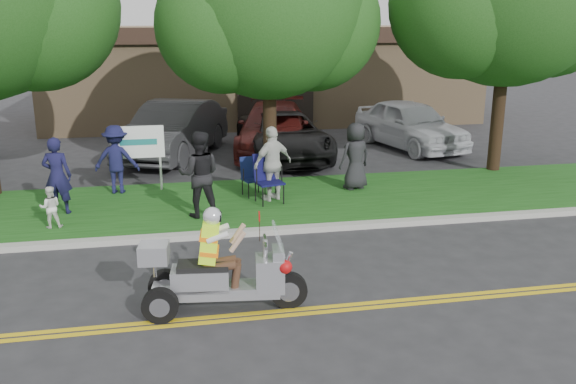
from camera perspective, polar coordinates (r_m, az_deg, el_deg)
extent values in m
plane|color=#28282B|center=(9.90, 2.34, -9.70)|extent=(120.00, 120.00, 0.00)
cube|color=gold|center=(9.39, 3.17, -11.16)|extent=(60.00, 0.10, 0.01)
cube|color=gold|center=(9.53, 2.93, -10.73)|extent=(60.00, 0.10, 0.01)
cube|color=#A8A89E|center=(12.64, -0.83, -3.61)|extent=(60.00, 0.25, 0.12)
cube|color=#184713|center=(14.66, -2.32, -0.89)|extent=(60.00, 4.00, 0.10)
cube|color=#9E7F5B|center=(28.08, -2.64, 11.15)|extent=(18.00, 8.00, 4.00)
cube|color=black|center=(24.00, -1.22, 14.44)|extent=(18.00, 0.30, 0.60)
sphere|color=#1D4A15|center=(16.28, -22.72, 15.80)|extent=(4.05, 4.05, 4.05)
cylinder|color=#332114|center=(16.24, -1.73, 8.14)|extent=(0.36, 0.36, 4.20)
sphere|color=#1D4A15|center=(16.10, -1.81, 17.17)|extent=(4.80, 4.80, 4.80)
sphere|color=#1D4A15|center=(16.63, 2.27, 15.57)|extent=(3.60, 3.60, 3.60)
sphere|color=#1D4A15|center=(15.75, -6.14, 15.21)|extent=(3.36, 3.36, 3.36)
cylinder|color=#332114|center=(18.23, 19.24, 9.01)|extent=(0.36, 0.36, 4.76)
sphere|color=#1D4A15|center=(19.13, 23.23, 16.07)|extent=(4.20, 4.20, 4.20)
sphere|color=#1D4A15|center=(17.30, 16.10, 16.58)|extent=(3.92, 3.92, 3.92)
cylinder|color=silver|center=(15.78, -15.44, 1.62)|extent=(0.06, 0.06, 1.10)
cylinder|color=silver|center=(15.73, -11.81, 1.81)|extent=(0.06, 0.06, 1.10)
cube|color=white|center=(15.58, -13.81, 4.57)|extent=(1.25, 0.06, 0.80)
cylinder|color=black|center=(9.41, 0.07, -9.17)|extent=(0.58, 0.20, 0.57)
cylinder|color=black|center=(9.17, -11.88, -10.37)|extent=(0.54, 0.20, 0.53)
cylinder|color=black|center=(9.79, -11.38, -8.61)|extent=(0.54, 0.20, 0.53)
cube|color=#A7A8B0|center=(9.38, -6.39, -9.11)|extent=(1.84, 0.64, 0.17)
cube|color=#A7A8B0|center=(9.32, -8.20, -8.02)|extent=(0.90, 0.53, 0.33)
cube|color=black|center=(9.24, -7.95, -6.88)|extent=(0.80, 0.48, 0.10)
cube|color=#A7A8B0|center=(9.28, -1.70, -7.63)|extent=(0.48, 0.50, 0.52)
cube|color=silver|center=(9.08, -0.89, -4.41)|extent=(0.23, 0.46, 0.46)
cube|color=#A7A8B0|center=(9.23, -12.44, -5.61)|extent=(0.47, 0.45, 0.29)
sphere|color=#B20C0F|center=(9.10, -0.29, -6.93)|extent=(0.21, 0.21, 0.21)
cube|color=#B8F319|center=(9.09, -7.38, -4.66)|extent=(0.37, 0.42, 0.62)
sphere|color=silver|center=(8.96, -7.10, -2.26)|extent=(0.28, 0.28, 0.28)
cylinder|color=black|center=(14.01, -2.36, -0.45)|extent=(0.03, 0.03, 0.48)
cylinder|color=black|center=(14.20, -0.41, -0.22)|extent=(0.03, 0.03, 0.48)
cylinder|color=black|center=(14.44, -3.06, 0.03)|extent=(0.03, 0.03, 0.48)
cylinder|color=black|center=(14.62, -1.15, 0.26)|extent=(0.03, 0.03, 0.48)
cube|color=#0D0D3D|center=(14.25, -1.75, 0.88)|extent=(0.70, 0.66, 0.04)
cube|color=#0D0D3D|center=(14.40, -2.15, 2.37)|extent=(0.62, 0.31, 0.65)
cylinder|color=black|center=(14.67, -3.70, 0.11)|extent=(0.03, 0.03, 0.40)
cylinder|color=black|center=(14.84, -2.17, 0.31)|extent=(0.03, 0.03, 0.40)
cylinder|color=black|center=(15.03, -4.29, 0.48)|extent=(0.03, 0.03, 0.40)
cylinder|color=black|center=(15.19, -2.79, 0.67)|extent=(0.03, 0.03, 0.40)
cube|color=#101A4C|center=(14.88, -3.25, 1.16)|extent=(0.60, 0.56, 0.04)
cube|color=#101A4C|center=(15.00, -3.59, 2.35)|extent=(0.52, 0.27, 0.53)
imported|color=#15153A|center=(14.32, -20.80, 1.45)|extent=(0.69, 0.51, 1.72)
imported|color=black|center=(13.30, -8.28, 1.64)|extent=(0.99, 0.81, 1.88)
imported|color=silver|center=(14.41, -1.44, 2.68)|extent=(1.12, 0.85, 1.78)
imported|color=#171740|center=(15.62, -15.77, 2.96)|extent=(1.17, 0.77, 1.69)
imported|color=black|center=(15.48, 6.32, 3.36)|extent=(0.95, 0.76, 1.70)
imported|color=white|center=(13.47, -21.36, -1.33)|extent=(0.46, 0.38, 0.88)
imported|color=#2F2F31|center=(19.84, -10.63, 5.73)|extent=(3.83, 5.69, 1.77)
imported|color=black|center=(19.41, -0.40, 5.31)|extent=(2.54, 5.32, 1.46)
imported|color=#4B1411|center=(20.20, -1.31, 5.94)|extent=(3.42, 5.91, 1.61)
imported|color=silver|center=(21.37, 11.33, 6.25)|extent=(3.02, 5.19, 1.66)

